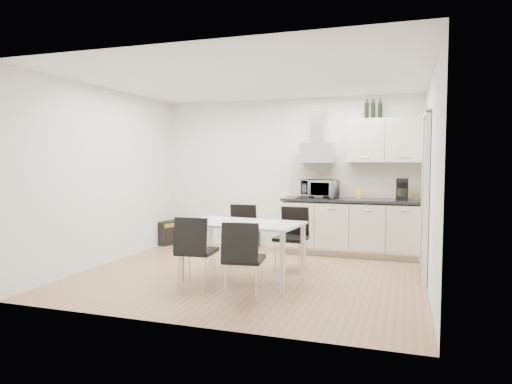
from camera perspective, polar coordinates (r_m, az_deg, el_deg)
ground at (r=6.26m, az=-0.72°, el=-10.25°), size 4.50×4.50×0.00m
wall_back at (r=7.99m, az=3.94°, el=2.26°), size 4.50×0.10×2.60m
wall_front at (r=4.23m, az=-9.56°, el=0.68°), size 4.50×0.10×2.60m
wall_left at (r=7.13m, az=-18.11°, el=1.86°), size 0.10×4.00×2.60m
wall_right at (r=5.75m, az=20.99°, el=1.33°), size 0.10×4.00×2.60m
ceiling at (r=6.16m, az=-0.74°, el=13.90°), size 4.50×4.50×0.00m
doorway at (r=6.31m, az=20.34°, el=-0.71°), size 0.08×1.04×2.10m
kitchenette at (r=7.55m, az=12.20°, el=-1.49°), size 2.22×0.64×2.52m
dining_table at (r=5.85m, az=-1.67°, el=-4.52°), size 1.55×0.99×0.75m
chair_far_left at (r=6.71m, az=-2.09°, el=-5.45°), size 0.45×0.51×0.88m
chair_far_right at (r=6.41m, az=4.38°, el=-5.91°), size 0.47×0.53×0.88m
chair_near_left at (r=5.56m, az=-7.38°, el=-7.46°), size 0.47×0.53×0.88m
chair_near_right at (r=5.09m, az=-1.51°, el=-8.49°), size 0.50×0.55×0.88m
guitar_amp at (r=8.55m, az=-10.67°, el=-4.99°), size 0.38×0.56×0.43m
floor_speaker at (r=8.18m, az=-0.30°, el=-5.83°), size 0.18×0.16×0.29m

